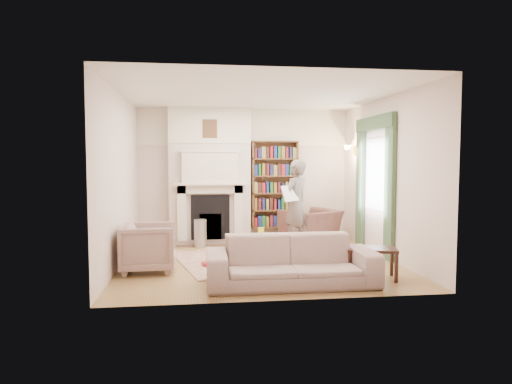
{
  "coord_description": "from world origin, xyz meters",
  "views": [
    {
      "loc": [
        -1.01,
        -7.6,
        1.7
      ],
      "look_at": [
        0.0,
        0.25,
        1.15
      ],
      "focal_mm": 32.0,
      "sensor_mm": 36.0,
      "label": 1
    }
  ],
  "objects": [
    {
      "name": "coffee_table",
      "position": [
        1.46,
        -1.39,
        0.23
      ],
      "size": [
        0.79,
        0.61,
        0.45
      ],
      "primitive_type": null,
      "rotation": [
        0.0,
        0.0,
        -0.26
      ],
      "color": "#331912",
      "rests_on": "floor"
    },
    {
      "name": "wall_right",
      "position": [
        2.25,
        0.0,
        1.4
      ],
      "size": [
        0.0,
        4.5,
        4.5
      ],
      "primitive_type": "plane",
      "rotation": [
        1.57,
        0.0,
        -1.57
      ],
      "color": "silver",
      "rests_on": "floor"
    },
    {
      "name": "curtain_right",
      "position": [
        2.2,
        1.1,
        1.2
      ],
      "size": [
        0.07,
        0.32,
        2.4
      ],
      "primitive_type": "cube",
      "color": "#334A2F",
      "rests_on": "floor"
    },
    {
      "name": "board_game",
      "position": [
        -0.15,
        -0.24,
        0.03
      ],
      "size": [
        0.39,
        0.39,
        0.03
      ],
      "primitive_type": "cube",
      "rotation": [
        0.0,
        0.0,
        0.14
      ],
      "color": "#EFE554",
      "rests_on": "rug"
    },
    {
      "name": "armchair_left",
      "position": [
        -1.76,
        -0.55,
        0.37
      ],
      "size": [
        0.83,
        0.81,
        0.74
      ],
      "primitive_type": "imported",
      "rotation": [
        0.0,
        0.0,
        1.59
      ],
      "color": "#BFAD9D",
      "rests_on": "floor"
    },
    {
      "name": "pelmet",
      "position": [
        2.19,
        0.4,
        2.38
      ],
      "size": [
        0.09,
        1.7,
        0.24
      ],
      "primitive_type": "cube",
      "color": "#334A2F",
      "rests_on": "wall_right"
    },
    {
      "name": "sofa",
      "position": [
        0.25,
        -1.59,
        0.34
      ],
      "size": [
        2.31,
        0.93,
        0.67
      ],
      "primitive_type": "imported",
      "rotation": [
        0.0,
        0.0,
        -0.01
      ],
      "color": "#C0B09E",
      "rests_on": "floor"
    },
    {
      "name": "wall_front",
      "position": [
        0.0,
        -2.25,
        1.4
      ],
      "size": [
        4.5,
        0.0,
        4.5
      ],
      "primitive_type": "plane",
      "rotation": [
        -1.57,
        0.0,
        0.0
      ],
      "color": "silver",
      "rests_on": "floor"
    },
    {
      "name": "armchair_reading",
      "position": [
        1.3,
        1.5,
        0.34
      ],
      "size": [
        1.36,
        1.31,
        0.68
      ],
      "primitive_type": "imported",
      "rotation": [
        0.0,
        0.0,
        3.63
      ],
      "color": "#472D26",
      "rests_on": "floor"
    },
    {
      "name": "ceiling",
      "position": [
        0.0,
        0.0,
        2.8
      ],
      "size": [
        4.5,
        4.5,
        0.0
      ],
      "primitive_type": "plane",
      "rotation": [
        3.14,
        0.0,
        0.0
      ],
      "color": "white",
      "rests_on": "wall_back"
    },
    {
      "name": "wall_left",
      "position": [
        -2.25,
        0.0,
        1.4
      ],
      "size": [
        0.0,
        4.5,
        4.5
      ],
      "primitive_type": "plane",
      "rotation": [
        1.57,
        0.0,
        1.57
      ],
      "color": "silver",
      "rests_on": "floor"
    },
    {
      "name": "wall_sconce",
      "position": [
        2.03,
        1.5,
        1.9
      ],
      "size": [
        0.2,
        0.24,
        0.24
      ],
      "primitive_type": null,
      "color": "gold",
      "rests_on": "wall_right"
    },
    {
      "name": "rug",
      "position": [
        0.07,
        0.08,
        0.01
      ],
      "size": [
        3.15,
        2.69,
        0.01
      ],
      "primitive_type": "cube",
      "rotation": [
        0.0,
        0.0,
        0.24
      ],
      "color": "beige",
      "rests_on": "floor"
    },
    {
      "name": "man_reading",
      "position": [
        0.85,
        0.9,
        0.86
      ],
      "size": [
        0.74,
        0.73,
        1.72
      ],
      "primitive_type": "imported",
      "rotation": [
        0.0,
        0.0,
        3.9
      ],
      "color": "#61544E",
      "rests_on": "floor"
    },
    {
      "name": "bookcase",
      "position": [
        0.65,
        2.12,
        1.18
      ],
      "size": [
        1.0,
        0.24,
        1.85
      ],
      "primitive_type": "cube",
      "color": "brown",
      "rests_on": "floor"
    },
    {
      "name": "fireplace",
      "position": [
        -0.75,
        2.05,
        1.39
      ],
      "size": [
        1.7,
        0.58,
        2.8
      ],
      "color": "silver",
      "rests_on": "floor"
    },
    {
      "name": "wall_back",
      "position": [
        0.0,
        2.25,
        1.4
      ],
      "size": [
        4.5,
        0.0,
        4.5
      ],
      "primitive_type": "plane",
      "rotation": [
        1.57,
        0.0,
        0.0
      ],
      "color": "silver",
      "rests_on": "floor"
    },
    {
      "name": "rocking_horse",
      "position": [
        0.01,
        0.71,
        0.22
      ],
      "size": [
        0.54,
        0.4,
        0.44
      ],
      "primitive_type": null,
      "rotation": [
        0.0,
        0.0,
        0.44
      ],
      "color": "yellow",
      "rests_on": "rug"
    },
    {
      "name": "newspaper",
      "position": [
        0.7,
        0.7,
        1.09
      ],
      "size": [
        0.4,
        0.39,
        0.29
      ],
      "primitive_type": "cube",
      "rotation": [
        -0.35,
        0.0,
        0.76
      ],
      "color": "white",
      "rests_on": "man_reading"
    },
    {
      "name": "window",
      "position": [
        2.23,
        0.4,
        1.45
      ],
      "size": [
        0.02,
        0.9,
        1.3
      ],
      "primitive_type": "cube",
      "color": "silver",
      "rests_on": "wall_right"
    },
    {
      "name": "curtain_left",
      "position": [
        2.2,
        -0.3,
        1.2
      ],
      "size": [
        0.07,
        0.32,
        2.4
      ],
      "primitive_type": "cube",
      "color": "#334A2F",
      "rests_on": "floor"
    },
    {
      "name": "comic_annuals",
      "position": [
        0.3,
        -0.33,
        0.02
      ],
      "size": [
        0.43,
        0.35,
        0.02
      ],
      "color": "red",
      "rests_on": "rug"
    },
    {
      "name": "paraffin_heater",
      "position": [
        -0.96,
        1.28,
        0.28
      ],
      "size": [
        0.32,
        0.32,
        0.55
      ],
      "primitive_type": "cylinder",
      "rotation": [
        0.0,
        0.0,
        0.43
      ],
      "color": "#ACAEB4",
      "rests_on": "floor"
    },
    {
      "name": "game_box_lid",
      "position": [
        -0.8,
        -0.32,
        0.04
      ],
      "size": [
        0.32,
        0.25,
        0.05
      ],
      "primitive_type": "cube",
      "rotation": [
        0.0,
        0.0,
        0.2
      ],
      "color": "maroon",
      "rests_on": "rug"
    },
    {
      "name": "floor",
      "position": [
        0.0,
        0.0,
        0.0
      ],
      "size": [
        4.5,
        4.5,
        0.0
      ],
      "primitive_type": "plane",
      "color": "olive",
      "rests_on": "ground"
    }
  ]
}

